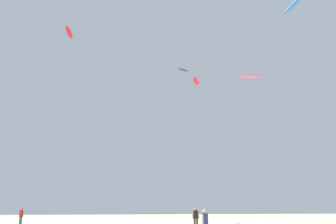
{
  "coord_description": "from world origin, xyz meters",
  "views": [
    {
      "loc": [
        -3.9,
        -13.62,
        1.98
      ],
      "look_at": [
        0.0,
        14.92,
        9.78
      ],
      "focal_mm": 36.62,
      "sensor_mm": 36.0,
      "label": 1
    }
  ],
  "objects_px": {
    "kite_aloft_2": "(183,70)",
    "kite_aloft_3": "(196,81)",
    "person_foreground": "(205,222)",
    "person_left": "(21,215)",
    "kite_aloft_0": "(294,4)",
    "kite_aloft_1": "(69,33)",
    "kite_aloft_4": "(251,76)",
    "person_midground": "(196,217)"
  },
  "relations": [
    {
      "from": "kite_aloft_4",
      "to": "person_left",
      "type": "bearing_deg",
      "value": -159.06
    },
    {
      "from": "person_foreground",
      "to": "kite_aloft_4",
      "type": "height_order",
      "value": "kite_aloft_4"
    },
    {
      "from": "person_foreground",
      "to": "kite_aloft_1",
      "type": "relative_size",
      "value": 0.44
    },
    {
      "from": "kite_aloft_2",
      "to": "kite_aloft_4",
      "type": "xyz_separation_m",
      "value": [
        9.21,
        -6.81,
        -3.27
      ]
    },
    {
      "from": "person_foreground",
      "to": "kite_aloft_3",
      "type": "xyz_separation_m",
      "value": [
        4.42,
        21.02,
        16.54
      ]
    },
    {
      "from": "kite_aloft_0",
      "to": "kite_aloft_2",
      "type": "xyz_separation_m",
      "value": [
        -7.74,
        23.36,
        1.43
      ]
    },
    {
      "from": "kite_aloft_2",
      "to": "kite_aloft_3",
      "type": "height_order",
      "value": "kite_aloft_2"
    },
    {
      "from": "person_foreground",
      "to": "person_left",
      "type": "bearing_deg",
      "value": 179.66
    },
    {
      "from": "kite_aloft_2",
      "to": "kite_aloft_0",
      "type": "bearing_deg",
      "value": -71.66
    },
    {
      "from": "kite_aloft_2",
      "to": "person_left",
      "type": "bearing_deg",
      "value": -137.42
    },
    {
      "from": "person_foreground",
      "to": "person_left",
      "type": "xyz_separation_m",
      "value": [
        -14.19,
        15.76,
        -0.03
      ]
    },
    {
      "from": "person_left",
      "to": "kite_aloft_2",
      "type": "relative_size",
      "value": 0.77
    },
    {
      "from": "person_foreground",
      "to": "person_left",
      "type": "relative_size",
      "value": 1.03
    },
    {
      "from": "kite_aloft_1",
      "to": "kite_aloft_2",
      "type": "xyz_separation_m",
      "value": [
        18.63,
        4.06,
        -3.53
      ]
    },
    {
      "from": "person_left",
      "to": "person_foreground",
      "type": "bearing_deg",
      "value": -19.4
    },
    {
      "from": "kite_aloft_3",
      "to": "kite_aloft_4",
      "type": "bearing_deg",
      "value": 29.72
    },
    {
      "from": "kite_aloft_2",
      "to": "kite_aloft_3",
      "type": "distance_m",
      "value": 14.11
    },
    {
      "from": "person_foreground",
      "to": "kite_aloft_2",
      "type": "distance_m",
      "value": 41.0
    },
    {
      "from": "kite_aloft_1",
      "to": "kite_aloft_4",
      "type": "bearing_deg",
      "value": -5.64
    },
    {
      "from": "kite_aloft_1",
      "to": "kite_aloft_2",
      "type": "distance_m",
      "value": 19.4
    },
    {
      "from": "kite_aloft_0",
      "to": "kite_aloft_1",
      "type": "xyz_separation_m",
      "value": [
        -26.38,
        19.3,
        4.96
      ]
    },
    {
      "from": "kite_aloft_0",
      "to": "person_left",
      "type": "bearing_deg",
      "value": 168.2
    },
    {
      "from": "kite_aloft_0",
      "to": "kite_aloft_1",
      "type": "distance_m",
      "value": 33.06
    },
    {
      "from": "person_left",
      "to": "kite_aloft_1",
      "type": "height_order",
      "value": "kite_aloft_1"
    },
    {
      "from": "kite_aloft_0",
      "to": "kite_aloft_2",
      "type": "distance_m",
      "value": 24.66
    },
    {
      "from": "person_midground",
      "to": "kite_aloft_3",
      "type": "distance_m",
      "value": 21.17
    },
    {
      "from": "person_left",
      "to": "kite_aloft_4",
      "type": "height_order",
      "value": "kite_aloft_4"
    },
    {
      "from": "person_left",
      "to": "kite_aloft_2",
      "type": "bearing_deg",
      "value": 71.18
    },
    {
      "from": "person_midground",
      "to": "kite_aloft_3",
      "type": "height_order",
      "value": "kite_aloft_3"
    },
    {
      "from": "kite_aloft_0",
      "to": "kite_aloft_1",
      "type": "height_order",
      "value": "kite_aloft_1"
    },
    {
      "from": "person_foreground",
      "to": "kite_aloft_1",
      "type": "xyz_separation_m",
      "value": [
        -13.54,
        29.41,
        26.65
      ]
    },
    {
      "from": "person_midground",
      "to": "person_left",
      "type": "height_order",
      "value": "person_midground"
    },
    {
      "from": "person_midground",
      "to": "kite_aloft_4",
      "type": "bearing_deg",
      "value": -16.81
    },
    {
      "from": "person_foreground",
      "to": "person_left",
      "type": "distance_m",
      "value": 21.2
    },
    {
      "from": "kite_aloft_0",
      "to": "kite_aloft_2",
      "type": "relative_size",
      "value": 1.73
    },
    {
      "from": "person_foreground",
      "to": "person_midground",
      "type": "relative_size",
      "value": 0.98
    },
    {
      "from": "kite_aloft_1",
      "to": "kite_aloft_2",
      "type": "relative_size",
      "value": 1.79
    },
    {
      "from": "kite_aloft_1",
      "to": "kite_aloft_0",
      "type": "bearing_deg",
      "value": -36.19
    },
    {
      "from": "person_midground",
      "to": "kite_aloft_3",
      "type": "relative_size",
      "value": 0.6
    },
    {
      "from": "person_foreground",
      "to": "kite_aloft_3",
      "type": "height_order",
      "value": "kite_aloft_3"
    },
    {
      "from": "kite_aloft_0",
      "to": "person_midground",
      "type": "bearing_deg",
      "value": -170.47
    },
    {
      "from": "person_midground",
      "to": "kite_aloft_4",
      "type": "relative_size",
      "value": 0.47
    }
  ]
}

